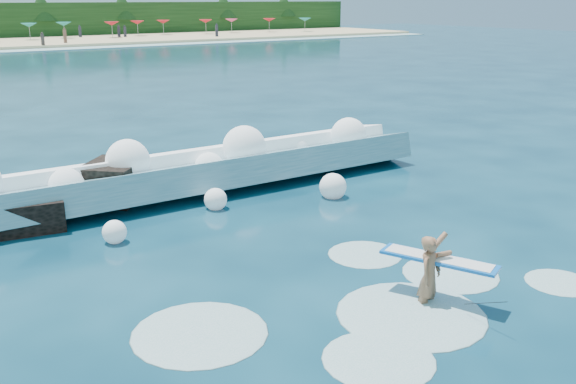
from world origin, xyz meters
The scene contains 6 objects.
ground centered at (0.00, 0.00, 0.00)m, with size 200.00×200.00×0.00m, color #07273A.
breaking_wave centered at (0.56, 7.07, 0.52)m, with size 17.29×2.73×1.49m.
rock_cluster centered at (-4.00, 7.06, 0.42)m, with size 8.26×3.17×1.31m.
surfer_with_board centered at (1.86, -2.40, 0.61)m, with size 1.41×2.85×1.66m.
wave_spray centered at (0.37, 6.86, 0.98)m, with size 15.06×4.22×1.98m.
surf_foam centered at (0.71, -1.96, 0.00)m, with size 9.11×5.37×0.14m.
Camera 1 is at (-6.78, -10.25, 5.70)m, focal length 40.00 mm.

